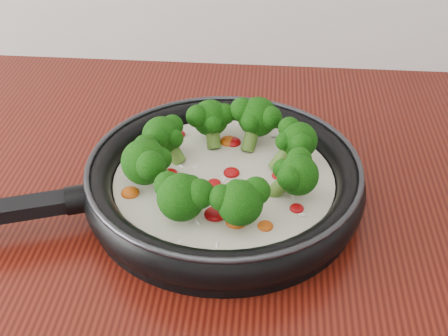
{
  "coord_description": "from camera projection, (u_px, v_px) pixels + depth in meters",
  "views": [
    {
      "loc": [
        0.12,
        0.52,
        1.37
      ],
      "look_at": [
        0.07,
        1.1,
        0.95
      ],
      "focal_mm": 48.1,
      "sensor_mm": 36.0,
      "label": 1
    }
  ],
  "objects": [
    {
      "name": "skillet",
      "position": [
        221.0,
        178.0,
        0.73
      ],
      "size": [
        0.57,
        0.44,
        0.1
      ],
      "color": "black",
      "rests_on": "counter"
    }
  ]
}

